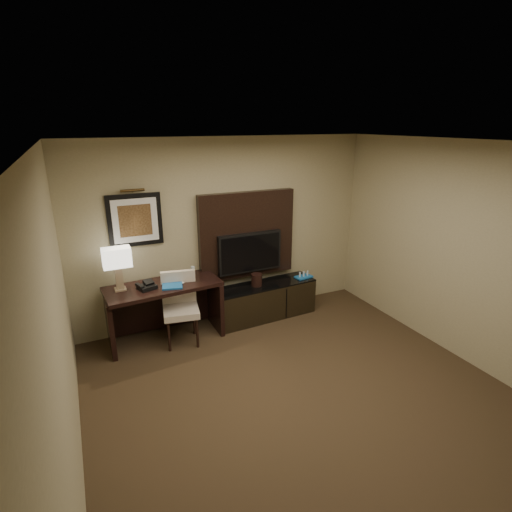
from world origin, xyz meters
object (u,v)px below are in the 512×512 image
tv (250,252)px  minibar_tray (304,275)px  desk (165,312)px  ice_bucket (257,280)px  water_bottle (193,272)px  desk_phone (147,285)px  table_lamp (118,269)px  credenza (265,301)px  desk_chair (181,310)px

tv → minibar_tray: tv is taller
desk → ice_bucket: (1.39, 0.00, 0.24)m
tv → ice_bucket: bearing=-82.8°
water_bottle → tv: bearing=6.8°
tv → desk_phone: size_ratio=4.67×
table_lamp → ice_bucket: table_lamp is taller
table_lamp → minibar_tray: bearing=-1.7°
credenza → minibar_tray: 0.75m
desk → tv: size_ratio=1.51×
desk_phone → minibar_tray: (2.42, 0.03, -0.27)m
table_lamp → water_bottle: size_ratio=3.58×
ice_bucket → minibar_tray: 0.81m
desk → desk_chair: bearing=-53.4°
desk_chair → water_bottle: water_bottle is taller
desk_chair → water_bottle: bearing=56.2°
desk_chair → minibar_tray: size_ratio=3.58×
credenza → table_lamp: size_ratio=2.72×
credenza → table_lamp: table_lamp is taller
table_lamp → water_bottle: 1.00m
desk → ice_bucket: size_ratio=8.20×
desk_phone → water_bottle: 0.67m
tv → table_lamp: size_ratio=1.70×
table_lamp → water_bottle: (0.98, 0.01, -0.21)m
desk_phone → water_bottle: (0.66, 0.13, 0.03)m
table_lamp → minibar_tray: table_lamp is taller
ice_bucket → desk_chair: bearing=-170.7°
tv → desk_chair: (-1.19, -0.39, -0.54)m
ice_bucket → table_lamp: bearing=178.1°
water_bottle → desk: bearing=-169.8°
desk_phone → minibar_tray: bearing=-15.7°
desk_chair → credenza: bearing=18.6°
credenza → table_lamp: bearing=175.3°
desk → ice_bucket: desk is taller
credenza → minibar_tray: bearing=-4.1°
desk → tv: 1.51m
table_lamp → ice_bucket: bearing=-1.9°
tv → desk_phone: bearing=-171.4°
tv → ice_bucket: size_ratio=5.43×
tv → ice_bucket: tv is taller
credenza → desk_phone: desk_phone is taller
credenza → tv: tv is taller
desk_phone → ice_bucket: size_ratio=1.16×
desk_phone → water_bottle: bearing=-5.5°
desk_chair → desk: bearing=141.3°
desk_chair → ice_bucket: 1.24m
tv → table_lamp: table_lamp is taller
credenza → minibar_tray: minibar_tray is taller
desk_phone → minibar_tray: size_ratio=0.79×
desk_chair → desk_phone: desk_chair is taller
ice_bucket → minibar_tray: ice_bucket is taller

